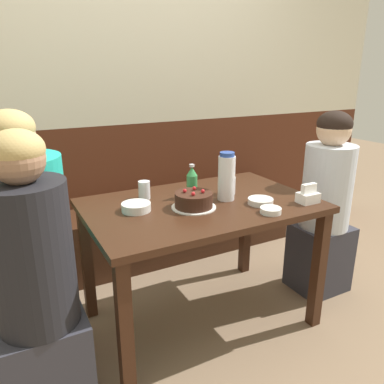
{
  "coord_description": "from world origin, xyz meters",
  "views": [
    {
      "loc": [
        -0.93,
        -1.65,
        1.42
      ],
      "look_at": [
        -0.03,
        0.05,
        0.79
      ],
      "focal_mm": 35.0,
      "sensor_mm": 36.0,
      "label": 1
    }
  ],
  "objects": [
    {
      "name": "bowl_side_dish",
      "position": [
        0.27,
        -0.17,
        0.75
      ],
      "size": [
        0.13,
        0.13,
        0.03
      ],
      "color": "white",
      "rests_on": "dining_table"
    },
    {
      "name": "dining_table",
      "position": [
        0.0,
        0.0,
        0.64
      ],
      "size": [
        1.22,
        0.79,
        0.74
      ],
      "color": "#381E11",
      "rests_on": "ground_plane"
    },
    {
      "name": "napkin_holder",
      "position": [
        0.51,
        -0.27,
        0.78
      ],
      "size": [
        0.11,
        0.08,
        0.11
      ],
      "color": "white",
      "rests_on": "dining_table"
    },
    {
      "name": "bowl_soup_white",
      "position": [
        -0.35,
        0.05,
        0.76
      ],
      "size": [
        0.15,
        0.15,
        0.04
      ],
      "color": "white",
      "rests_on": "dining_table"
    },
    {
      "name": "person_teal_shirt",
      "position": [
        -0.87,
        0.08,
        0.64
      ],
      "size": [
        0.38,
        0.38,
        1.27
      ],
      "color": "#33333D",
      "rests_on": "ground_plane"
    },
    {
      "name": "ground_plane",
      "position": [
        0.0,
        0.0,
        0.0
      ],
      "size": [
        12.0,
        12.0,
        0.0
      ],
      "primitive_type": "plane",
      "color": "#846B51"
    },
    {
      "name": "glass_water_tall",
      "position": [
        0.22,
        0.06,
        0.79
      ],
      "size": [
        0.07,
        0.07,
        0.1
      ],
      "color": "silver",
      "rests_on": "dining_table"
    },
    {
      "name": "birthday_cake",
      "position": [
        -0.07,
        -0.05,
        0.78
      ],
      "size": [
        0.23,
        0.23,
        0.1
      ],
      "color": "white",
      "rests_on": "dining_table"
    },
    {
      "name": "person_grey_tee",
      "position": [
        0.87,
        -0.07,
        0.57
      ],
      "size": [
        0.34,
        0.31,
        1.19
      ],
      "rotation": [
        0.0,
        0.0,
        3.14
      ],
      "color": "#33333D",
      "rests_on": "ground_plane"
    },
    {
      "name": "person_pale_blue_shirt",
      "position": [
        -0.87,
        -0.24,
        0.58
      ],
      "size": [
        0.34,
        0.31,
        1.23
      ],
      "color": "#33333D",
      "rests_on": "ground_plane"
    },
    {
      "name": "water_pitcher",
      "position": [
        0.15,
        -0.02,
        0.87
      ],
      "size": [
        0.09,
        0.09,
        0.26
      ],
      "color": "white",
      "rests_on": "dining_table"
    },
    {
      "name": "soju_bottle",
      "position": [
        -0.0,
        0.1,
        0.83
      ],
      "size": [
        0.06,
        0.06,
        0.19
      ],
      "color": "#388E4C",
      "rests_on": "dining_table"
    },
    {
      "name": "bowl_rice_small",
      "position": [
        0.23,
        -0.3,
        0.75
      ],
      "size": [
        0.11,
        0.11,
        0.03
      ],
      "color": "white",
      "rests_on": "dining_table"
    },
    {
      "name": "back_wall",
      "position": [
        0.0,
        1.05,
        1.25
      ],
      "size": [
        4.8,
        0.04,
        2.5
      ],
      "color": "#4C2314",
      "rests_on": "ground_plane"
    },
    {
      "name": "bench_seat",
      "position": [
        0.0,
        0.83,
        0.22
      ],
      "size": [
        2.46,
        0.38,
        0.45
      ],
      "color": "#381E11",
      "rests_on": "ground_plane"
    },
    {
      "name": "glass_tumbler_short",
      "position": [
        -0.25,
        0.2,
        0.79
      ],
      "size": [
        0.07,
        0.07,
        0.1
      ],
      "color": "silver",
      "rests_on": "dining_table"
    }
  ]
}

